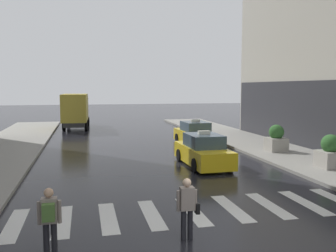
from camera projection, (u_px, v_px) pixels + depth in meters
ground_plane at (228, 251)px, 9.04m from camera, size 160.00×160.00×0.00m
crosswalk_markings at (193, 211)px, 11.94m from camera, size 11.30×2.80×0.01m
taxi_lead at (203, 152)px, 18.83m from camera, size 2.00×4.58×1.80m
taxi_second at (195, 135)px, 25.60m from camera, size 2.03×4.59×1.80m
box_truck at (76, 110)px, 35.55m from camera, size 2.57×7.63×3.35m
pedestrian_with_backpack at (49, 217)px, 8.62m from camera, size 0.55×0.43×1.65m
pedestrian_with_handbag at (187, 205)px, 9.58m from camera, size 0.60×0.24×1.65m
planter_near_corner at (330, 153)px, 17.68m from camera, size 1.10×1.10×1.60m
planter_mid_block at (276, 139)px, 22.30m from camera, size 1.10×1.10×1.60m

